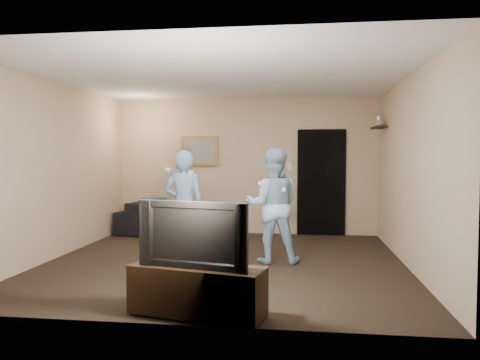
# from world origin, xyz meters

# --- Properties ---
(ground) EXTENTS (5.00, 5.00, 0.00)m
(ground) POSITION_xyz_m (0.00, 0.00, 0.00)
(ground) COLOR black
(ground) RESTS_ON ground
(ceiling) EXTENTS (5.00, 5.00, 0.04)m
(ceiling) POSITION_xyz_m (0.00, 0.00, 2.60)
(ceiling) COLOR silver
(ceiling) RESTS_ON wall_back
(wall_back) EXTENTS (5.00, 0.04, 2.60)m
(wall_back) POSITION_xyz_m (0.00, 2.50, 1.30)
(wall_back) COLOR tan
(wall_back) RESTS_ON ground
(wall_front) EXTENTS (5.00, 0.04, 2.60)m
(wall_front) POSITION_xyz_m (0.00, -2.50, 1.30)
(wall_front) COLOR tan
(wall_front) RESTS_ON ground
(wall_left) EXTENTS (0.04, 5.00, 2.60)m
(wall_left) POSITION_xyz_m (-2.50, 0.00, 1.30)
(wall_left) COLOR tan
(wall_left) RESTS_ON ground
(wall_right) EXTENTS (0.04, 5.00, 2.60)m
(wall_right) POSITION_xyz_m (2.50, 0.00, 1.30)
(wall_right) COLOR tan
(wall_right) RESTS_ON ground
(sofa) EXTENTS (2.29, 1.23, 0.64)m
(sofa) POSITION_xyz_m (-1.27, 2.02, 0.32)
(sofa) COLOR black
(sofa) RESTS_ON ground
(throw_pillow) EXTENTS (0.50, 0.30, 0.48)m
(throw_pillow) POSITION_xyz_m (-1.68, 2.02, 0.48)
(throw_pillow) COLOR #1A4F46
(throw_pillow) RESTS_ON sofa
(painting_frame) EXTENTS (0.72, 0.05, 0.57)m
(painting_frame) POSITION_xyz_m (-0.90, 2.48, 1.60)
(painting_frame) COLOR olive
(painting_frame) RESTS_ON wall_back
(painting_canvas) EXTENTS (0.62, 0.01, 0.47)m
(painting_canvas) POSITION_xyz_m (-0.90, 2.45, 1.60)
(painting_canvas) COLOR slate
(painting_canvas) RESTS_ON painting_frame
(doorway) EXTENTS (0.90, 0.06, 2.00)m
(doorway) POSITION_xyz_m (1.45, 2.47, 1.00)
(doorway) COLOR black
(doorway) RESTS_ON ground
(light_switch) EXTENTS (0.08, 0.02, 0.12)m
(light_switch) POSITION_xyz_m (0.85, 2.48, 1.30)
(light_switch) COLOR silver
(light_switch) RESTS_ON wall_back
(wall_shelf) EXTENTS (0.20, 0.60, 0.03)m
(wall_shelf) POSITION_xyz_m (2.39, 1.80, 1.99)
(wall_shelf) COLOR black
(wall_shelf) RESTS_ON wall_right
(shelf_vase) EXTENTS (0.16, 0.16, 0.14)m
(shelf_vase) POSITION_xyz_m (2.39, 1.76, 2.07)
(shelf_vase) COLOR #9E9DA2
(shelf_vase) RESTS_ON wall_shelf
(shelf_figurine) EXTENTS (0.06, 0.06, 0.18)m
(shelf_figurine) POSITION_xyz_m (2.39, 1.83, 2.09)
(shelf_figurine) COLOR silver
(shelf_figurine) RESTS_ON wall_shelf
(tv_console) EXTENTS (1.33, 0.67, 0.45)m
(tv_console) POSITION_xyz_m (0.11, -2.26, 0.25)
(tv_console) COLOR black
(tv_console) RESTS_ON ground
(television) EXTENTS (1.07, 0.36, 0.62)m
(television) POSITION_xyz_m (0.11, -2.26, 0.79)
(television) COLOR black
(television) RESTS_ON tv_console
(wii_player_left) EXTENTS (0.59, 0.49, 1.59)m
(wii_player_left) POSITION_xyz_m (-0.57, -0.06, 0.79)
(wii_player_left) COLOR #678EB3
(wii_player_left) RESTS_ON ground
(wii_player_right) EXTENTS (0.81, 0.64, 1.61)m
(wii_player_right) POSITION_xyz_m (0.68, 0.08, 0.80)
(wii_player_right) COLOR #99C4DF
(wii_player_right) RESTS_ON ground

